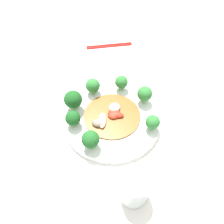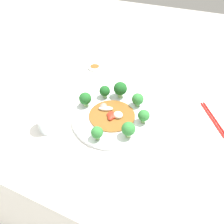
{
  "view_description": "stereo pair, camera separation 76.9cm",
  "coord_description": "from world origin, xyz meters",
  "views": [
    {
      "loc": [
        0.44,
        0.15,
        1.31
      ],
      "look_at": [
        0.05,
        -0.01,
        0.77
      ],
      "focal_mm": 35.0,
      "sensor_mm": 36.0,
      "label": 1
    },
    {
      "loc": [
        -0.21,
        0.56,
        1.34
      ],
      "look_at": [
        0.05,
        -0.01,
        0.77
      ],
      "focal_mm": 35.0,
      "sensor_mm": 36.0,
      "label": 2
    }
  ],
  "objects": [
    {
      "name": "table",
      "position": [
        0.0,
        0.0,
        0.37
      ],
      "size": [
        1.04,
        0.77,
        0.73
      ],
      "color": "silver",
      "rests_on": "ground_plane"
    },
    {
      "name": "stirfry_center",
      "position": [
        0.05,
        -0.01,
        0.76
      ],
      "size": [
        0.18,
        0.18,
        0.02
      ],
      "color": "brown",
      "rests_on": "plate"
    },
    {
      "name": "broccoli_southwest",
      "position": [
        -0.02,
        -0.11,
        0.79
      ],
      "size": [
        0.05,
        0.05,
        0.06
      ],
      "color": "#7AAD5B",
      "rests_on": "plate"
    },
    {
      "name": "broccoli_southeast",
      "position": [
        0.12,
        -0.11,
        0.79
      ],
      "size": [
        0.05,
        0.05,
        0.06
      ],
      "color": "#89B76B",
      "rests_on": "plate"
    },
    {
      "name": "broccoli_west",
      "position": [
        -0.08,
        -0.03,
        0.79
      ],
      "size": [
        0.04,
        0.04,
        0.06
      ],
      "color": "#70A356",
      "rests_on": "plate"
    },
    {
      "name": "chopsticks",
      "position": [
        -0.33,
        -0.18,
        0.73
      ],
      "size": [
        0.12,
        0.18,
        0.01
      ],
      "color": "red",
      "rests_on": "table"
    },
    {
      "name": "ground_plane",
      "position": [
        0.0,
        0.0,
        0.0
      ],
      "size": [
        8.0,
        8.0,
        0.0
      ],
      "primitive_type": "plane",
      "color": "#B7B2A8"
    },
    {
      "name": "drinking_glass",
      "position": [
        0.25,
        0.13,
        0.78
      ],
      "size": [
        0.08,
        0.08,
        0.09
      ],
      "color": "silver",
      "rests_on": "table"
    },
    {
      "name": "broccoli_east",
      "position": [
        0.17,
        -0.02,
        0.79
      ],
      "size": [
        0.05,
        0.05,
        0.06
      ],
      "color": "#89B76B",
      "rests_on": "plate"
    },
    {
      "name": "plate",
      "position": [
        0.05,
        -0.01,
        0.74
      ],
      "size": [
        0.32,
        0.32,
        0.02
      ],
      "color": "silver",
      "rests_on": "table"
    },
    {
      "name": "broccoli_south",
      "position": [
        0.06,
        -0.14,
        0.79
      ],
      "size": [
        0.06,
        0.06,
        0.07
      ],
      "color": "#89B76B",
      "rests_on": "plate"
    },
    {
      "name": "broccoli_north",
      "position": [
        0.04,
        0.12,
        0.78
      ],
      "size": [
        0.04,
        0.04,
        0.05
      ],
      "color": "#70A356",
      "rests_on": "plate"
    },
    {
      "name": "broccoli_northwest",
      "position": [
        -0.05,
        0.06,
        0.79
      ],
      "size": [
        0.05,
        0.05,
        0.06
      ],
      "color": "#89B76B",
      "rests_on": "plate"
    }
  ]
}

